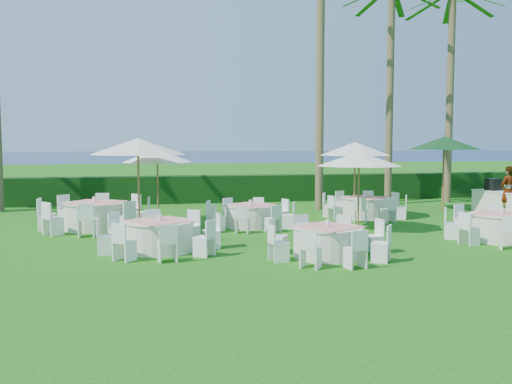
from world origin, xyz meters
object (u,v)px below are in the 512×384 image
(umbrella_d, at_px, (355,149))
(staff_person, at_px, (507,191))
(umbrella_a, at_px, (138,147))
(umbrella_green, at_px, (444,143))
(banquet_table_b, at_px, (328,241))
(umbrella_b, at_px, (359,159))
(banquet_table_c, at_px, (502,227))
(banquet_table_f, at_px, (364,207))
(banquet_table_e, at_px, (251,215))
(umbrella_c, at_px, (157,156))
(banquet_table_a, at_px, (160,235))
(banquet_table_d, at_px, (95,215))

(umbrella_d, xyz_separation_m, staff_person, (5.76, -0.49, -1.56))
(umbrella_a, xyz_separation_m, umbrella_green, (11.73, 3.20, 0.09))
(banquet_table_b, distance_m, umbrella_b, 4.59)
(banquet_table_c, relative_size, staff_person, 1.63)
(banquet_table_f, bearing_deg, banquet_table_e, -162.54)
(banquet_table_f, xyz_separation_m, umbrella_green, (3.84, 1.36, 2.28))
(banquet_table_f, relative_size, umbrella_c, 1.19)
(banquet_table_f, distance_m, umbrella_green, 4.66)
(umbrella_d, relative_size, staff_person, 1.48)
(banquet_table_b, bearing_deg, banquet_table_e, 99.66)
(banquet_table_a, height_order, banquet_table_f, banquet_table_a)
(banquet_table_e, relative_size, umbrella_b, 1.04)
(banquet_table_b, height_order, staff_person, staff_person)
(umbrella_b, height_order, umbrella_green, umbrella_green)
(banquet_table_b, relative_size, umbrella_b, 1.10)
(banquet_table_b, distance_m, umbrella_green, 10.99)
(umbrella_green, bearing_deg, banquet_table_a, -150.89)
(banquet_table_e, relative_size, banquet_table_f, 0.94)
(banquet_table_b, height_order, umbrella_c, umbrella_c)
(banquet_table_f, xyz_separation_m, umbrella_d, (-0.38, -0.00, 2.08))
(umbrella_a, relative_size, umbrella_c, 1.14)
(banquet_table_b, relative_size, umbrella_c, 1.18)
(banquet_table_e, distance_m, banquet_table_f, 4.63)
(banquet_table_c, height_order, umbrella_d, umbrella_d)
(banquet_table_a, distance_m, staff_person, 13.52)
(banquet_table_a, relative_size, umbrella_d, 1.13)
(umbrella_a, distance_m, staff_person, 13.45)
(banquet_table_d, relative_size, banquet_table_f, 1.16)
(banquet_table_e, bearing_deg, umbrella_b, -25.43)
(banquet_table_a, bearing_deg, umbrella_b, 18.80)
(banquet_table_e, bearing_deg, staff_person, 5.24)
(banquet_table_c, xyz_separation_m, umbrella_d, (-2.22, 5.28, 2.07))
(umbrella_c, bearing_deg, banquet_table_e, -27.47)
(banquet_table_c, relative_size, banquet_table_f, 1.02)
(banquet_table_b, height_order, umbrella_b, umbrella_b)
(banquet_table_c, xyz_separation_m, banquet_table_d, (-11.08, 4.44, 0.05))
(umbrella_c, height_order, umbrella_d, umbrella_d)
(banquet_table_f, xyz_separation_m, umbrella_b, (-1.36, -2.84, 1.80))
(banquet_table_c, height_order, banquet_table_d, banquet_table_d)
(banquet_table_a, bearing_deg, umbrella_green, 29.11)
(umbrella_d, distance_m, umbrella_green, 4.43)
(banquet_table_b, relative_size, banquet_table_d, 0.86)
(banquet_table_d, relative_size, banquet_table_e, 1.23)
(umbrella_a, bearing_deg, umbrella_c, 72.28)
(banquet_table_c, height_order, umbrella_b, umbrella_b)
(umbrella_green, bearing_deg, banquet_table_d, -170.46)
(banquet_table_f, height_order, umbrella_green, umbrella_green)
(umbrella_c, height_order, staff_person, umbrella_c)
(banquet_table_f, bearing_deg, banquet_table_a, -146.48)
(banquet_table_d, distance_m, banquet_table_e, 4.86)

